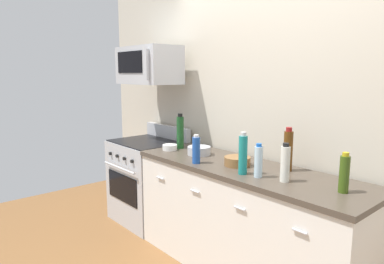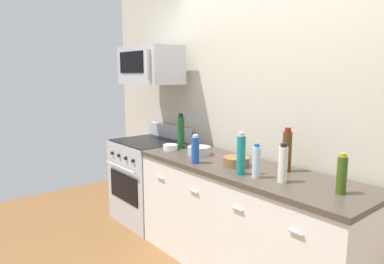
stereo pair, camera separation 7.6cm
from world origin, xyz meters
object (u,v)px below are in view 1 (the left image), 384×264
Objects in this scene: microwave at (149,65)px; bottle_sparkling_teal at (243,154)px; bottle_water_clear at (258,161)px; bottle_wine_green at (180,132)px; bottle_vinegar_white at (285,163)px; bottle_soda_blue at (196,150)px; bottle_olive_oil at (344,174)px; bottle_wine_amber at (288,150)px; range_oven at (148,180)px; bowl_steel_prep at (199,150)px; bowl_wooden_salad at (237,161)px; bowl_white_ceramic at (170,147)px.

bottle_sparkling_teal is at bearing -7.99° from microwave.
bottle_wine_green is at bearing 170.15° from bottle_water_clear.
bottle_vinegar_white is 1.13× the size of bottle_soda_blue.
bottle_sparkling_teal is at bearing -166.06° from bottle_olive_oil.
bottle_vinegar_white is 0.80× the size of bottle_wine_amber.
bottle_olive_oil is (2.23, -0.00, 0.57)m from range_oven.
bottle_soda_blue is at bearing -26.36° from bottle_wine_green.
microwave is 2.98× the size of bottle_water_clear.
bottle_vinegar_white reaches higher than bottle_olive_oil.
bowl_steel_prep is (-1.37, 0.00, -0.08)m from bottle_olive_oil.
bottle_sparkling_teal is 0.27m from bowl_wooden_salad.
bottle_wine_green reaches higher than bottle_soda_blue.
range_oven is 0.82m from bottle_wine_green.
bottle_water_clear is at bearing -6.65° from microwave.
bottle_wine_green reaches higher than bowl_wooden_salad.
range_oven is 3.14× the size of bottle_wine_amber.
range_oven is 2.31m from bottle_olive_oil.
bottle_water_clear is at bearing 6.93° from bottle_soda_blue.
microwave is 2.12× the size of bottle_wine_green.
bowl_wooden_salad is at bearing 4.22° from bowl_white_ceramic.
bowl_white_ceramic is 0.67× the size of bowl_steel_prep.
bottle_wine_amber is (0.17, 0.33, 0.01)m from bottle_sparkling_teal.
bottle_soda_blue is 0.35m from bowl_wooden_salad.
bottle_wine_green is at bearing 87.08° from bowl_white_ceramic.
range_oven is 4.28× the size of bottle_water_clear.
bottle_water_clear is 0.58m from bottle_olive_oil.
bowl_wooden_salad is (0.28, 0.20, -0.08)m from bottle_soda_blue.
microwave is at bearing 172.01° from bottle_sparkling_teal.
bottle_wine_amber is 1.59× the size of bowl_wooden_salad.
bottle_vinegar_white is 0.29m from bottle_wine_amber.
bottle_sparkling_teal is 0.47m from bottle_soda_blue.
bottle_water_clear reaches higher than bottle_soda_blue.
bottle_wine_green is 1.04m from bottle_sparkling_teal.
bowl_white_ceramic is (-1.02, 0.09, -0.12)m from bottle_sparkling_teal.
bottle_wine_green is 1.64× the size of bowl_steel_prep.
bowl_steel_prep is at bearing 174.52° from bottle_vinegar_white.
bottle_water_clear is (0.13, 0.02, -0.03)m from bottle_sparkling_teal.
bowl_wooden_salad is at bearing -178.85° from bottle_olive_oil.
bottle_wine_green is 0.84m from bowl_wooden_salad.
microwave is at bearing 177.32° from bowl_wooden_salad.
bottle_wine_green is at bearing 5.16° from range_oven.
range_oven is at bearing -174.84° from bottle_wine_green.
bottle_vinegar_white is at bearing 9.49° from bottle_soda_blue.
bottle_soda_blue reaches higher than bowl_wooden_salad.
bottle_sparkling_teal is 1.28× the size of bottle_water_clear.
bottle_olive_oil is 1.07× the size of bottle_soda_blue.
bowl_wooden_salad is at bearing 141.03° from bottle_sparkling_teal.
range_oven is 4.41× the size of bottle_soda_blue.
bottle_sparkling_teal reaches higher than bottle_olive_oil.
microwave is at bearing -179.65° from bottle_wine_green.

